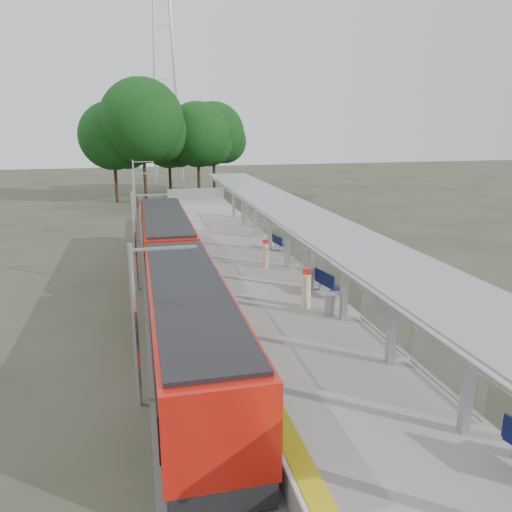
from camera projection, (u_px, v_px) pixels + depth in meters
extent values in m
cube|color=#59544C|center=(169.00, 279.00, 28.85)|extent=(3.00, 70.00, 0.24)
cube|color=gray|center=(245.00, 268.00, 29.75)|extent=(6.00, 50.00, 1.00)
cube|color=yellow|center=(202.00, 263.00, 29.05)|extent=(0.60, 50.00, 0.02)
cube|color=#9EA0A5|center=(196.00, 194.00, 52.92)|extent=(6.00, 0.10, 1.20)
cube|color=black|center=(192.00, 366.00, 17.44)|extent=(2.50, 13.50, 0.70)
cube|color=red|center=(190.00, 324.00, 17.03)|extent=(2.65, 13.50, 2.50)
cube|color=black|center=(190.00, 322.00, 17.02)|extent=(2.72, 12.96, 1.20)
cube|color=black|center=(189.00, 288.00, 16.69)|extent=(2.40, 12.82, 0.15)
cube|color=#0B6477|center=(229.00, 324.00, 17.37)|extent=(0.04, 1.30, 2.00)
cylinder|color=black|center=(212.00, 459.00, 13.08)|extent=(2.20, 0.70, 0.70)
cube|color=black|center=(167.00, 261.00, 30.70)|extent=(2.50, 13.50, 0.70)
cube|color=red|center=(165.00, 236.00, 30.28)|extent=(2.65, 13.50, 2.50)
cube|color=black|center=(165.00, 235.00, 30.27)|extent=(2.72, 12.96, 1.20)
cube|color=black|center=(164.00, 215.00, 29.95)|extent=(2.40, 12.82, 0.15)
cube|color=#0B6477|center=(188.00, 237.00, 30.63)|extent=(0.04, 1.30, 2.00)
cylinder|color=black|center=(172.00, 290.00, 26.33)|extent=(2.20, 0.70, 0.70)
cube|color=black|center=(175.00, 272.00, 23.72)|extent=(2.30, 0.80, 2.40)
cube|color=#9EA0A5|center=(470.00, 372.00, 12.70)|extent=(0.25, 0.25, 3.50)
cube|color=#9EA0A5|center=(393.00, 315.00, 16.46)|extent=(0.25, 0.25, 3.50)
cube|color=#9EA0A5|center=(345.00, 279.00, 20.22)|extent=(0.25, 0.25, 3.50)
cube|color=#9EA0A5|center=(312.00, 255.00, 23.98)|extent=(0.25, 0.25, 3.50)
cube|color=#9EA0A5|center=(288.00, 237.00, 27.74)|extent=(0.25, 0.25, 3.50)
cube|color=#9EA0A5|center=(269.00, 223.00, 31.50)|extent=(0.25, 0.25, 3.50)
cube|color=#9EA0A5|center=(255.00, 213.00, 35.26)|extent=(0.25, 0.25, 3.50)
cube|color=#9EA0A5|center=(243.00, 204.00, 39.02)|extent=(0.25, 0.25, 3.50)
cube|color=#9EA0A5|center=(234.00, 197.00, 42.78)|extent=(0.25, 0.25, 3.50)
cube|color=gray|center=(292.00, 211.00, 25.30)|extent=(3.20, 38.00, 0.16)
cylinder|color=#9EA0A5|center=(263.00, 213.00, 24.97)|extent=(0.24, 38.00, 0.24)
cube|color=silver|center=(446.00, 354.00, 14.88)|extent=(0.05, 3.70, 2.20)
cube|color=silver|center=(383.00, 308.00, 18.64)|extent=(0.05, 3.70, 2.20)
cube|color=silver|center=(311.00, 255.00, 26.16)|extent=(0.05, 3.70, 2.20)
cube|color=silver|center=(289.00, 238.00, 29.92)|extent=(0.05, 3.70, 2.20)
cube|color=silver|center=(258.00, 215.00, 37.44)|extent=(0.05, 3.70, 2.20)
cube|color=silver|center=(247.00, 207.00, 41.20)|extent=(0.05, 3.70, 2.20)
cylinder|color=#382316|center=(116.00, 181.00, 57.08)|extent=(0.36, 0.36, 5.00)
sphere|color=#154A16|center=(113.00, 136.00, 55.79)|extent=(7.60, 7.60, 7.60)
cylinder|color=#382316|center=(145.00, 177.00, 56.06)|extent=(0.36, 0.36, 6.08)
sphere|color=#154A16|center=(142.00, 121.00, 54.48)|extent=(9.25, 9.25, 9.25)
cylinder|color=#382316|center=(170.00, 177.00, 63.64)|extent=(0.36, 0.36, 4.49)
sphere|color=#154A16|center=(168.00, 141.00, 62.48)|extent=(6.83, 6.83, 6.83)
cylinder|color=#382316|center=(199.00, 177.00, 60.34)|extent=(0.36, 0.36, 5.05)
sphere|color=#154A16|center=(198.00, 134.00, 59.03)|extent=(7.67, 7.67, 7.67)
cylinder|color=#382316|center=(214.00, 174.00, 63.90)|extent=(0.36, 0.36, 5.10)
sphere|color=#154A16|center=(213.00, 133.00, 62.58)|extent=(7.76, 7.76, 7.76)
cylinder|color=#9EA0A5|center=(135.00, 328.00, 15.56)|extent=(0.16, 0.16, 5.40)
cube|color=#9EA0A5|center=(164.00, 248.00, 15.14)|extent=(2.00, 0.08, 0.08)
cylinder|color=#9EA0A5|center=(135.00, 242.00, 26.84)|extent=(0.16, 0.16, 5.40)
cube|color=#9EA0A5|center=(151.00, 195.00, 26.42)|extent=(2.00, 0.08, 0.08)
cylinder|color=#9EA0A5|center=(134.00, 207.00, 38.12)|extent=(0.16, 0.16, 5.40)
cube|color=#9EA0A5|center=(146.00, 173.00, 37.70)|extent=(2.00, 0.08, 0.08)
cylinder|color=#9EA0A5|center=(134.00, 187.00, 49.40)|extent=(0.16, 0.16, 5.40)
cube|color=#9EA0A5|center=(143.00, 162.00, 48.98)|extent=(2.00, 0.08, 0.08)
cube|color=#0E164A|center=(329.00, 284.00, 23.57)|extent=(0.80, 1.72, 0.07)
cube|color=#0E164A|center=(324.00, 278.00, 23.44)|extent=(0.38, 1.64, 0.61)
cube|color=#9EA0A5|center=(334.00, 294.00, 23.01)|extent=(0.45, 0.15, 0.49)
cube|color=#9EA0A5|center=(323.00, 285.00, 24.26)|extent=(0.45, 0.15, 0.49)
cube|color=#0E164A|center=(279.00, 243.00, 32.05)|extent=(0.62, 1.37, 0.05)
cube|color=#0E164A|center=(277.00, 239.00, 31.94)|extent=(0.28, 1.31, 0.48)
cube|color=#9EA0A5|center=(282.00, 248.00, 31.60)|extent=(0.36, 0.11, 0.39)
cube|color=#9EA0A5|center=(277.00, 245.00, 32.60)|extent=(0.36, 0.11, 0.39)
cylinder|color=beige|center=(306.00, 291.00, 21.83)|extent=(0.40, 0.40, 1.50)
cube|color=red|center=(307.00, 272.00, 21.60)|extent=(0.35, 0.17, 0.25)
cylinder|color=beige|center=(265.00, 256.00, 27.92)|extent=(0.37, 0.37, 1.37)
cube|color=red|center=(265.00, 242.00, 27.71)|extent=(0.32, 0.11, 0.23)
cylinder|color=#9EA0A5|center=(330.00, 304.00, 21.08)|extent=(0.56, 0.56, 0.92)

